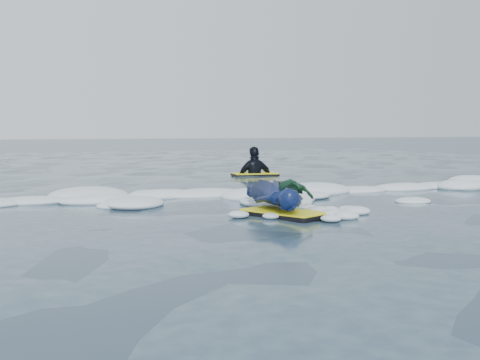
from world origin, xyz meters
The scene contains 5 objects.
ground centered at (0.00, 0.00, 0.00)m, with size 120.00×120.00×0.00m, color #18283B.
foam_band centered at (0.00, 1.03, 0.00)m, with size 12.00×3.10×0.30m, color white, non-canonical shape.
prone_woman_unit centered at (0.21, -0.61, 0.21)m, with size 0.98×1.66×0.41m.
prone_child_unit centered at (0.44, -0.61, 0.22)m, with size 0.96×1.25×0.43m.
waiting_rider_unit centered at (2.29, 5.17, -0.07)m, with size 1.07×0.66×1.53m.
Camera 1 is at (-2.89, -7.47, 1.08)m, focal length 45.00 mm.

